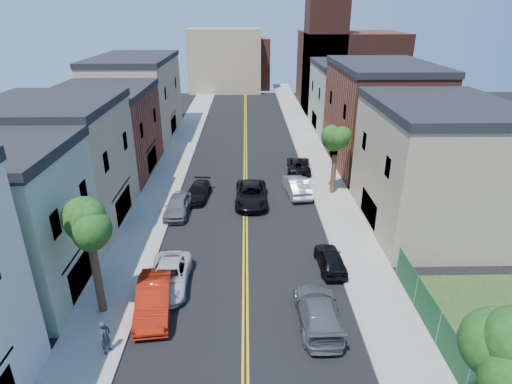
{
  "coord_description": "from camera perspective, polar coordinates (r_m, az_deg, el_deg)",
  "views": [
    {
      "loc": [
        0.16,
        -5.01,
        15.51
      ],
      "look_at": [
        0.87,
        25.92,
        2.0
      ],
      "focal_mm": 29.56,
      "sensor_mm": 36.0,
      "label": 1
    }
  ],
  "objects": [
    {
      "name": "backdrop_center",
      "position": [
        91.61,
        -1.48,
        17.0
      ],
      "size": [
        10.0,
        8.0,
        10.0
      ],
      "primitive_type": "cube",
      "color": "brown",
      "rests_on": "ground"
    },
    {
      "name": "curb_right",
      "position": [
        47.95,
        5.94,
        4.69
      ],
      "size": [
        0.3,
        100.0,
        0.15
      ],
      "primitive_type": "cube",
      "color": "gray",
      "rests_on": "ground"
    },
    {
      "name": "tree_right_far",
      "position": [
        37.16,
        10.88,
        7.96
      ],
      "size": [
        4.4,
        4.4,
        8.03
      ],
      "color": "#352B1A",
      "rests_on": "sidewalk_right"
    },
    {
      "name": "silver_car_right",
      "position": [
        38.17,
        5.53,
        0.85
      ],
      "size": [
        2.3,
        5.17,
        1.65
      ],
      "primitive_type": "imported",
      "rotation": [
        0.0,
        0.0,
        3.26
      ],
      "color": "#A3A5AB",
      "rests_on": "ground"
    },
    {
      "name": "sidewalk_left",
      "position": [
        48.26,
        -10.9,
        4.5
      ],
      "size": [
        3.2,
        100.0,
        0.15
      ],
      "primitive_type": "cube",
      "color": "gray",
      "rests_on": "ground"
    },
    {
      "name": "black_car_right",
      "position": [
        27.91,
        10.04,
        -8.93
      ],
      "size": [
        1.77,
        4.04,
        1.36
      ],
      "primitive_type": "imported",
      "rotation": [
        0.0,
        0.0,
        3.18
      ],
      "color": "black",
      "rests_on": "ground"
    },
    {
      "name": "fence_right",
      "position": [
        22.48,
        25.05,
        -18.99
      ],
      "size": [
        0.04,
        15.0,
        1.9
      ],
      "primitive_type": "cube",
      "color": "#143F1E",
      "rests_on": "sidewalk_right"
    },
    {
      "name": "red_sedan",
      "position": [
        24.57,
        -13.63,
        -13.84
      ],
      "size": [
        2.35,
        5.3,
        1.69
      ],
      "primitive_type": "imported",
      "rotation": [
        0.0,
        0.0,
        0.11
      ],
      "color": "#AF1E0B",
      "rests_on": "ground"
    },
    {
      "name": "bldg_left_brick",
      "position": [
        44.88,
        -19.83,
        7.33
      ],
      "size": [
        9.0,
        12.0,
        8.0
      ],
      "primitive_type": "cube",
      "color": "brown",
      "rests_on": "ground"
    },
    {
      "name": "backdrop_left",
      "position": [
        87.62,
        -4.23,
        17.31
      ],
      "size": [
        14.0,
        8.0,
        12.0
      ],
      "primitive_type": "cube",
      "color": "#998466",
      "rests_on": "ground"
    },
    {
      "name": "curb_left",
      "position": [
        48.0,
        -8.83,
        4.55
      ],
      "size": [
        0.3,
        100.0,
        0.15
      ],
      "primitive_type": "cube",
      "color": "gray",
      "rests_on": "ground"
    },
    {
      "name": "sidewalk_right",
      "position": [
        48.2,
        8.02,
        4.68
      ],
      "size": [
        3.2,
        100.0,
        0.15
      ],
      "primitive_type": "cube",
      "color": "gray",
      "rests_on": "ground"
    },
    {
      "name": "bldg_right_palegrn",
      "position": [
        59.73,
        12.38,
        12.2
      ],
      "size": [
        9.0,
        12.0,
        8.5
      ],
      "primitive_type": "cube",
      "color": "gray",
      "rests_on": "ground"
    },
    {
      "name": "church",
      "position": [
        74.33,
        11.76,
        16.75
      ],
      "size": [
        16.2,
        14.2,
        22.6
      ],
      "color": "#4C2319",
      "rests_on": "ground"
    },
    {
      "name": "grey_car_left",
      "position": [
        34.89,
        -10.54,
        -1.81
      ],
      "size": [
        2.02,
        4.64,
        1.56
      ],
      "primitive_type": "imported",
      "rotation": [
        0.0,
        0.0,
        -0.04
      ],
      "color": "#5B5D62",
      "rests_on": "ground"
    },
    {
      "name": "pedestrian_left",
      "position": [
        22.55,
        -19.69,
        -18.0
      ],
      "size": [
        0.59,
        0.74,
        1.78
      ],
      "primitive_type": "imported",
      "rotation": [
        0.0,
        0.0,
        1.29
      ],
      "color": "#282830",
      "rests_on": "sidewalk_left"
    },
    {
      "name": "black_car_left",
      "position": [
        37.52,
        -7.88,
        0.01
      ],
      "size": [
        2.29,
        4.59,
        1.28
      ],
      "primitive_type": "imported",
      "rotation": [
        0.0,
        0.0,
        -0.11
      ],
      "color": "black",
      "rests_on": "ground"
    },
    {
      "name": "bldg_right_brick",
      "position": [
        46.38,
        16.31,
        9.56
      ],
      "size": [
        9.0,
        14.0,
        10.0
      ],
      "primitive_type": "cube",
      "color": "brown",
      "rests_on": "ground"
    },
    {
      "name": "bldg_left_tan_far",
      "position": [
        57.81,
        -15.83,
        12.0
      ],
      "size": [
        9.0,
        16.0,
        9.5
      ],
      "primitive_type": "cube",
      "color": "#998466",
      "rests_on": "ground"
    },
    {
      "name": "grey_car_right",
      "position": [
        23.43,
        8.39,
        -15.69
      ],
      "size": [
        2.24,
        5.36,
        1.55
      ],
      "primitive_type": "imported",
      "rotation": [
        0.0,
        0.0,
        3.16
      ],
      "color": "#57595E",
      "rests_on": "ground"
    },
    {
      "name": "dark_car_right_far",
      "position": [
        43.72,
        5.79,
        3.66
      ],
      "size": [
        2.68,
        5.18,
        1.39
      ],
      "primitive_type": "imported",
      "rotation": [
        0.0,
        0.0,
        3.07
      ],
      "color": "black",
      "rests_on": "ground"
    },
    {
      "name": "tree_left_mid",
      "position": [
        22.49,
        -22.15,
        -1.65
      ],
      "size": [
        5.2,
        5.2,
        9.29
      ],
      "color": "#352B1A",
      "rests_on": "sidewalk_left"
    },
    {
      "name": "white_pickup",
      "position": [
        26.38,
        -11.73,
        -11.1
      ],
      "size": [
        2.37,
        5.13,
        1.43
      ],
      "primitive_type": "imported",
      "rotation": [
        0.0,
        0.0,
        0.0
      ],
      "color": "silver",
      "rests_on": "ground"
    },
    {
      "name": "bldg_right_tan",
      "position": [
        33.97,
        22.83,
        2.77
      ],
      "size": [
        9.0,
        12.0,
        9.0
      ],
      "primitive_type": "cube",
      "color": "#998466",
      "rests_on": "ground"
    },
    {
      "name": "black_suv_lane",
      "position": [
        36.27,
        -0.67,
        -0.33
      ],
      "size": [
        2.72,
        5.8,
        1.61
      ],
      "primitive_type": "imported",
      "rotation": [
        0.0,
        0.0,
        -0.01
      ],
      "color": "black",
      "rests_on": "ground"
    },
    {
      "name": "bldg_left_tan_near",
      "position": [
        34.96,
        -25.17,
        2.93
      ],
      "size": [
        9.0,
        10.0,
        9.0
      ],
      "primitive_type": "cube",
      "color": "#998466",
      "rests_on": "ground"
    }
  ]
}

